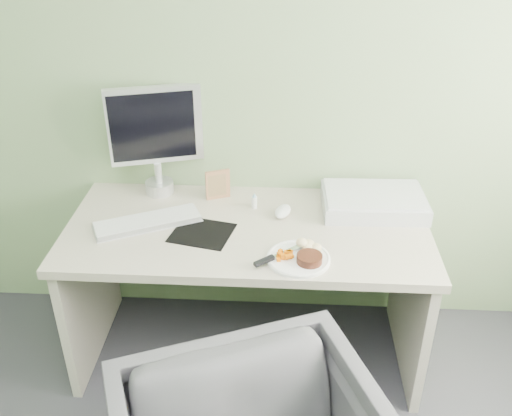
# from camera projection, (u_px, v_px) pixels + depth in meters

# --- Properties ---
(wall_back) EXTENTS (3.50, 0.00, 3.50)m
(wall_back) POSITION_uv_depth(u_px,v_px,m) (252.00, 63.00, 2.52)
(wall_back) COLOR gray
(wall_back) RESTS_ON floor
(desk) EXTENTS (1.60, 0.75, 0.73)m
(desk) POSITION_uv_depth(u_px,v_px,m) (248.00, 261.00, 2.60)
(desk) COLOR beige
(desk) RESTS_ON floor
(plate) EXTENTS (0.26, 0.26, 0.01)m
(plate) POSITION_uv_depth(u_px,v_px,m) (298.00, 259.00, 2.29)
(plate) COLOR white
(plate) RESTS_ON desk
(steak) EXTENTS (0.13, 0.13, 0.03)m
(steak) POSITION_uv_depth(u_px,v_px,m) (309.00, 259.00, 2.25)
(steak) COLOR black
(steak) RESTS_ON plate
(potato_pile) EXTENTS (0.11, 0.09, 0.06)m
(potato_pile) POSITION_uv_depth(u_px,v_px,m) (308.00, 245.00, 2.31)
(potato_pile) COLOR tan
(potato_pile) RESTS_ON plate
(carrot_heap) EXTENTS (0.07, 0.06, 0.04)m
(carrot_heap) POSITION_uv_depth(u_px,v_px,m) (285.00, 254.00, 2.27)
(carrot_heap) COLOR #D55E04
(carrot_heap) RESTS_ON plate
(steak_knife) EXTENTS (0.20, 0.17, 0.02)m
(steak_knife) POSITION_uv_depth(u_px,v_px,m) (272.00, 258.00, 2.26)
(steak_knife) COLOR silver
(steak_knife) RESTS_ON plate
(mousepad) EXTENTS (0.29, 0.27, 0.00)m
(mousepad) POSITION_uv_depth(u_px,v_px,m) (202.00, 233.00, 2.46)
(mousepad) COLOR black
(mousepad) RESTS_ON desk
(keyboard) EXTENTS (0.47, 0.32, 0.02)m
(keyboard) POSITION_uv_depth(u_px,v_px,m) (148.00, 221.00, 2.51)
(keyboard) COLOR white
(keyboard) RESTS_ON desk
(computer_mouse) EXTENTS (0.10, 0.13, 0.04)m
(computer_mouse) POSITION_uv_depth(u_px,v_px,m) (283.00, 211.00, 2.58)
(computer_mouse) COLOR white
(computer_mouse) RESTS_ON desk
(photo_frame) EXTENTS (0.11, 0.06, 0.15)m
(photo_frame) POSITION_uv_depth(u_px,v_px,m) (218.00, 185.00, 2.70)
(photo_frame) COLOR #9C6649
(photo_frame) RESTS_ON desk
(eyedrop_bottle) EXTENTS (0.03, 0.03, 0.08)m
(eyedrop_bottle) POSITION_uv_depth(u_px,v_px,m) (254.00, 201.00, 2.63)
(eyedrop_bottle) COLOR white
(eyedrop_bottle) RESTS_ON desk
(scanner) EXTENTS (0.47, 0.32, 0.07)m
(scanner) POSITION_uv_depth(u_px,v_px,m) (373.00, 202.00, 2.62)
(scanner) COLOR #B5B7BD
(scanner) RESTS_ON desk
(monitor) EXTENTS (0.43, 0.17, 0.52)m
(monitor) POSITION_uv_depth(u_px,v_px,m) (156.00, 135.00, 2.65)
(monitor) COLOR silver
(monitor) RESTS_ON desk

